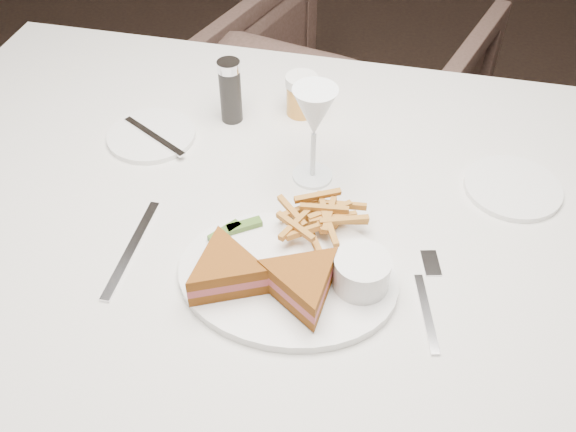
% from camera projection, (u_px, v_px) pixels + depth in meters
% --- Properties ---
extents(table, '(1.56, 1.12, 0.75)m').
position_uv_depth(table, '(291.00, 349.00, 1.29)').
color(table, silver).
rests_on(table, ground).
extents(chair_far, '(0.88, 0.85, 0.70)m').
position_uv_depth(chair_far, '(349.00, 101.00, 1.95)').
color(chair_far, '#4A352D').
rests_on(chair_far, ground).
extents(table_setting, '(0.80, 0.64, 0.18)m').
position_uv_depth(table_setting, '(293.00, 217.00, 0.97)').
color(table_setting, white).
rests_on(table_setting, table).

